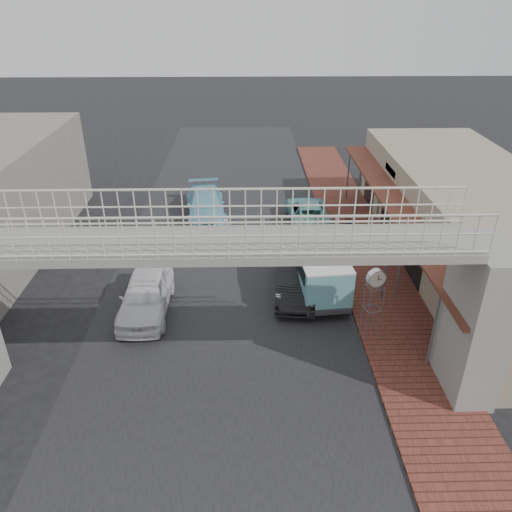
{
  "coord_description": "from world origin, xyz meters",
  "views": [
    {
      "loc": [
        0.89,
        -15.9,
        11.15
      ],
      "look_at": [
        1.27,
        1.54,
        1.8
      ],
      "focal_mm": 35.0,
      "sensor_mm": 36.0,
      "label": 1
    }
  ],
  "objects_px": {
    "street_clock": "(376,281)",
    "arrow_sign": "(404,246)",
    "motorcycle_near": "(337,227)",
    "motorcycle_far": "(336,234)",
    "angkot_far": "(206,205)",
    "angkot_van": "(319,267)",
    "dark_sedan": "(295,278)",
    "white_hatchback": "(146,294)",
    "angkot_curb": "(308,212)"
  },
  "relations": [
    {
      "from": "angkot_far",
      "to": "arrow_sign",
      "type": "relative_size",
      "value": 1.79
    },
    {
      "from": "arrow_sign",
      "to": "street_clock",
      "type": "bearing_deg",
      "value": -139.57
    },
    {
      "from": "motorcycle_far",
      "to": "street_clock",
      "type": "distance_m",
      "value": 7.74
    },
    {
      "from": "dark_sedan",
      "to": "motorcycle_far",
      "type": "bearing_deg",
      "value": 67.19
    },
    {
      "from": "white_hatchback",
      "to": "motorcycle_near",
      "type": "bearing_deg",
      "value": 36.67
    },
    {
      "from": "angkot_curb",
      "to": "street_clock",
      "type": "bearing_deg",
      "value": 95.23
    },
    {
      "from": "angkot_van",
      "to": "arrow_sign",
      "type": "relative_size",
      "value": 1.53
    },
    {
      "from": "arrow_sign",
      "to": "motorcycle_near",
      "type": "bearing_deg",
      "value": 89.6
    },
    {
      "from": "angkot_curb",
      "to": "motorcycle_far",
      "type": "xyz_separation_m",
      "value": [
        1.1,
        -2.51,
        -0.08
      ]
    },
    {
      "from": "angkot_far",
      "to": "arrow_sign",
      "type": "height_order",
      "value": "arrow_sign"
    },
    {
      "from": "angkot_far",
      "to": "angkot_van",
      "type": "xyz_separation_m",
      "value": [
        5.13,
        -8.05,
        0.56
      ]
    },
    {
      "from": "arrow_sign",
      "to": "angkot_far",
      "type": "bearing_deg",
      "value": 118.86
    },
    {
      "from": "motorcycle_near",
      "to": "arrow_sign",
      "type": "relative_size",
      "value": 0.69
    },
    {
      "from": "dark_sedan",
      "to": "angkot_van",
      "type": "relative_size",
      "value": 1.02
    },
    {
      "from": "angkot_curb",
      "to": "motorcycle_near",
      "type": "height_order",
      "value": "angkot_curb"
    },
    {
      "from": "dark_sedan",
      "to": "angkot_far",
      "type": "height_order",
      "value": "angkot_far"
    },
    {
      "from": "white_hatchback",
      "to": "angkot_curb",
      "type": "height_order",
      "value": "white_hatchback"
    },
    {
      "from": "angkot_van",
      "to": "dark_sedan",
      "type": "bearing_deg",
      "value": 167.37
    },
    {
      "from": "dark_sedan",
      "to": "angkot_van",
      "type": "height_order",
      "value": "angkot_van"
    },
    {
      "from": "motorcycle_far",
      "to": "arrow_sign",
      "type": "height_order",
      "value": "arrow_sign"
    },
    {
      "from": "angkot_far",
      "to": "motorcycle_far",
      "type": "distance_m",
      "value": 7.46
    },
    {
      "from": "street_clock",
      "to": "arrow_sign",
      "type": "height_order",
      "value": "arrow_sign"
    },
    {
      "from": "white_hatchback",
      "to": "motorcycle_near",
      "type": "distance_m",
      "value": 10.56
    },
    {
      "from": "dark_sedan",
      "to": "arrow_sign",
      "type": "bearing_deg",
      "value": -0.27
    },
    {
      "from": "white_hatchback",
      "to": "arrow_sign",
      "type": "xyz_separation_m",
      "value": [
        10.04,
        0.78,
        1.6
      ]
    },
    {
      "from": "angkot_curb",
      "to": "angkot_far",
      "type": "distance_m",
      "value": 5.6
    },
    {
      "from": "white_hatchback",
      "to": "motorcycle_near",
      "type": "xyz_separation_m",
      "value": [
        8.49,
        6.29,
        -0.15
      ]
    },
    {
      "from": "motorcycle_far",
      "to": "street_clock",
      "type": "relative_size",
      "value": 0.55
    },
    {
      "from": "angkot_van",
      "to": "arrow_sign",
      "type": "xyz_separation_m",
      "value": [
        3.22,
        -0.29,
        1.07
      ]
    },
    {
      "from": "street_clock",
      "to": "arrow_sign",
      "type": "xyz_separation_m",
      "value": [
        1.73,
        2.62,
        0.0
      ]
    },
    {
      "from": "angkot_curb",
      "to": "motorcycle_far",
      "type": "bearing_deg",
      "value": 112.63
    },
    {
      "from": "angkot_van",
      "to": "street_clock",
      "type": "xyz_separation_m",
      "value": [
        1.49,
        -2.91,
        1.07
      ]
    },
    {
      "from": "motorcycle_near",
      "to": "street_clock",
      "type": "xyz_separation_m",
      "value": [
        -0.18,
        -8.13,
        1.74
      ]
    },
    {
      "from": "motorcycle_near",
      "to": "motorcycle_far",
      "type": "relative_size",
      "value": 1.29
    },
    {
      "from": "white_hatchback",
      "to": "motorcycle_far",
      "type": "distance_m",
      "value": 10.07
    },
    {
      "from": "motorcycle_near",
      "to": "motorcycle_far",
      "type": "height_order",
      "value": "motorcycle_near"
    },
    {
      "from": "dark_sedan",
      "to": "motorcycle_near",
      "type": "bearing_deg",
      "value": 68.51
    },
    {
      "from": "angkot_van",
      "to": "arrow_sign",
      "type": "bearing_deg",
      "value": -10.16
    },
    {
      "from": "angkot_far",
      "to": "motorcycle_near",
      "type": "relative_size",
      "value": 2.58
    },
    {
      "from": "angkot_van",
      "to": "motorcycle_far",
      "type": "height_order",
      "value": "angkot_van"
    },
    {
      "from": "motorcycle_near",
      "to": "street_clock",
      "type": "height_order",
      "value": "street_clock"
    },
    {
      "from": "angkot_van",
      "to": "motorcycle_far",
      "type": "bearing_deg",
      "value": 67.08
    },
    {
      "from": "motorcycle_far",
      "to": "angkot_curb",
      "type": "bearing_deg",
      "value": 39.89
    },
    {
      "from": "white_hatchback",
      "to": "angkot_far",
      "type": "height_order",
      "value": "white_hatchback"
    },
    {
      "from": "white_hatchback",
      "to": "arrow_sign",
      "type": "bearing_deg",
      "value": 4.57
    },
    {
      "from": "white_hatchback",
      "to": "dark_sedan",
      "type": "bearing_deg",
      "value": 11.58
    },
    {
      "from": "angkot_van",
      "to": "arrow_sign",
      "type": "distance_m",
      "value": 3.41
    },
    {
      "from": "arrow_sign",
      "to": "angkot_van",
      "type": "bearing_deg",
      "value": 158.67
    },
    {
      "from": "angkot_far",
      "to": "street_clock",
      "type": "height_order",
      "value": "street_clock"
    },
    {
      "from": "motorcycle_near",
      "to": "arrow_sign",
      "type": "distance_m",
      "value": 5.98
    }
  ]
}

